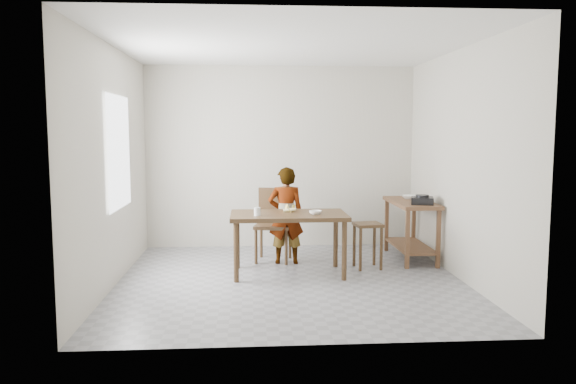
{
  "coord_description": "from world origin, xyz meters",
  "views": [
    {
      "loc": [
        -0.47,
        -6.4,
        1.75
      ],
      "look_at": [
        0.0,
        0.4,
        1.0
      ],
      "focal_mm": 35.0,
      "sensor_mm": 36.0,
      "label": 1
    }
  ],
  "objects": [
    {
      "name": "prep_counter",
      "position": [
        1.72,
        1.0,
        0.4
      ],
      "size": [
        0.5,
        1.2,
        0.8
      ],
      "primitive_type": null,
      "color": "brown",
      "rests_on": "floor"
    },
    {
      "name": "dining_chair",
      "position": [
        -0.16,
        1.0,
        0.48
      ],
      "size": [
        0.55,
        0.55,
        0.97
      ],
      "primitive_type": null,
      "rotation": [
        0.0,
        0.0,
        -0.2
      ],
      "color": "#412D19",
      "rests_on": "floor"
    },
    {
      "name": "wall_front",
      "position": [
        0.0,
        -2.02,
        1.35
      ],
      "size": [
        4.0,
        0.04,
        2.7
      ],
      "primitive_type": "cube",
      "color": "beige",
      "rests_on": "ground"
    },
    {
      "name": "wall_right",
      "position": [
        2.02,
        0.0,
        1.35
      ],
      "size": [
        0.04,
        4.0,
        2.7
      ],
      "primitive_type": "cube",
      "color": "beige",
      "rests_on": "ground"
    },
    {
      "name": "ceiling",
      "position": [
        0.0,
        0.0,
        2.72
      ],
      "size": [
        4.0,
        4.0,
        0.04
      ],
      "primitive_type": "cube",
      "color": "white",
      "rests_on": "wall_back"
    },
    {
      "name": "banana",
      "position": [
        0.02,
        0.41,
        0.78
      ],
      "size": [
        0.18,
        0.13,
        0.06
      ],
      "primitive_type": null,
      "rotation": [
        0.0,
        0.0,
        -0.02
      ],
      "color": "#DFB752",
      "rests_on": "dining_table"
    },
    {
      "name": "wall_left",
      "position": [
        -2.02,
        0.0,
        1.35
      ],
      "size": [
        0.04,
        4.0,
        2.7
      ],
      "primitive_type": "cube",
      "color": "beige",
      "rests_on": "ground"
    },
    {
      "name": "gas_burner",
      "position": [
        1.76,
        0.66,
        0.85
      ],
      "size": [
        0.34,
        0.34,
        0.09
      ],
      "primitive_type": "cube",
      "rotation": [
        0.0,
        0.0,
        -0.26
      ],
      "color": "black",
      "rests_on": "prep_counter"
    },
    {
      "name": "glass_tumbler",
      "position": [
        -0.38,
        0.15,
        0.8
      ],
      "size": [
        0.09,
        0.09,
        0.1
      ],
      "primitive_type": "cylinder",
      "rotation": [
        0.0,
        0.0,
        0.16
      ],
      "color": "white",
      "rests_on": "dining_table"
    },
    {
      "name": "small_bowl",
      "position": [
        0.31,
        0.19,
        0.77
      ],
      "size": [
        0.19,
        0.19,
        0.05
      ],
      "primitive_type": "imported",
      "rotation": [
        0.0,
        0.0,
        0.3
      ],
      "color": "white",
      "rests_on": "dining_table"
    },
    {
      "name": "stool",
      "position": [
        1.02,
        0.53,
        0.29
      ],
      "size": [
        0.36,
        0.36,
        0.58
      ],
      "primitive_type": null,
      "rotation": [
        0.0,
        0.0,
        0.1
      ],
      "color": "#412D19",
      "rests_on": "floor"
    },
    {
      "name": "serving_bowl",
      "position": [
        1.75,
        1.23,
        0.82
      ],
      "size": [
        0.26,
        0.26,
        0.05
      ],
      "primitive_type": "imported",
      "rotation": [
        0.0,
        0.0,
        -0.35
      ],
      "color": "white",
      "rests_on": "prep_counter"
    },
    {
      "name": "dining_table",
      "position": [
        0.0,
        0.3,
        0.38
      ],
      "size": [
        1.4,
        0.8,
        0.75
      ],
      "primitive_type": null,
      "color": "#412D19",
      "rests_on": "floor"
    },
    {
      "name": "floor",
      "position": [
        0.0,
        0.0,
        -0.02
      ],
      "size": [
        4.0,
        4.0,
        0.04
      ],
      "primitive_type": "cube",
      "color": "gray",
      "rests_on": "ground"
    },
    {
      "name": "child",
      "position": [
        0.0,
        0.87,
        0.64
      ],
      "size": [
        0.47,
        0.31,
        1.28
      ],
      "primitive_type": "imported",
      "rotation": [
        0.0,
        0.0,
        3.13
      ],
      "color": "white",
      "rests_on": "floor"
    },
    {
      "name": "window_pane",
      "position": [
        -1.97,
        0.2,
        1.5
      ],
      "size": [
        0.02,
        1.1,
        1.3
      ],
      "primitive_type": "cube",
      "color": "silver",
      "rests_on": "wall_left"
    },
    {
      "name": "wall_back",
      "position": [
        0.0,
        2.02,
        1.35
      ],
      "size": [
        4.0,
        0.04,
        2.7
      ],
      "primitive_type": "cube",
      "color": "beige",
      "rests_on": "ground"
    }
  ]
}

